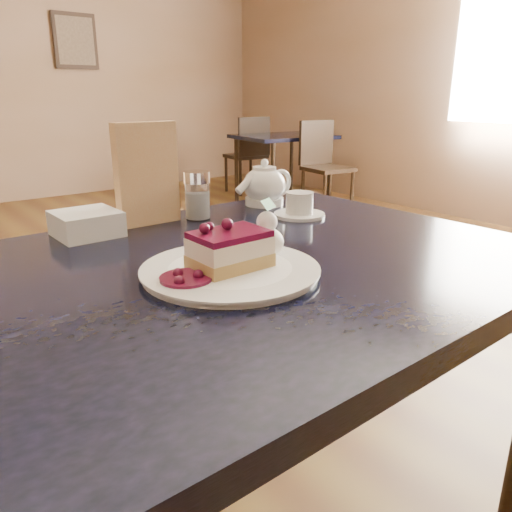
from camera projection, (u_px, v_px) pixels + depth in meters
main_table at (214, 309)px, 0.91m from camera, size 1.27×0.85×0.79m
dessert_plate at (230, 271)px, 0.84m from camera, size 0.29×0.29×0.01m
cheesecake_slice at (230, 250)px, 0.83m from camera, size 0.13×0.09×0.06m
whipped_cream at (267, 242)px, 0.89m from camera, size 0.06×0.06×0.05m
berry_sauce at (186, 278)px, 0.78m from camera, size 0.08×0.08×0.01m
tea_set at (271, 190)px, 1.33m from camera, size 0.17×0.28×0.11m
menu_card at (147, 174)px, 1.13m from camera, size 0.15×0.03×0.23m
sugar_shaker at (197, 195)px, 1.19m from camera, size 0.06×0.06×0.12m
napkin_stack at (86, 224)px, 1.06m from camera, size 0.13×0.13×0.05m
bg_table_far_right at (282, 195)px, 5.23m from camera, size 0.99×1.65×1.10m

